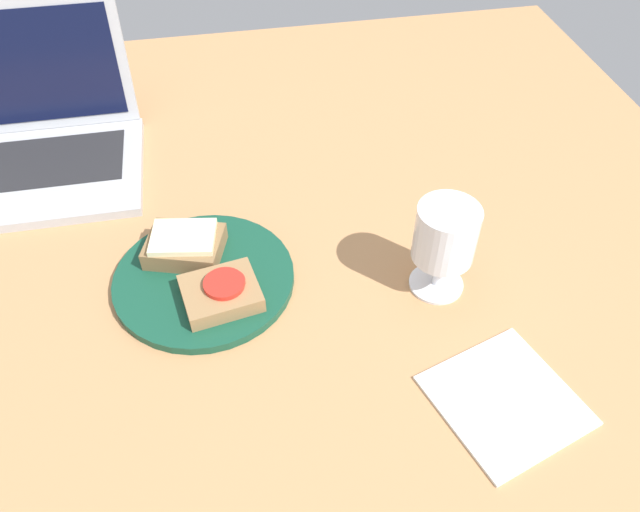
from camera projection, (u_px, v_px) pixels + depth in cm
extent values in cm
cube|color=#B27F51|center=(264.00, 285.00, 82.03)|extent=(140.00, 140.00, 3.00)
cylinder|color=#144733|center=(204.00, 278.00, 80.03)|extent=(23.11, 23.11, 1.21)
cube|color=#937047|center=(221.00, 293.00, 76.05)|extent=(10.31, 9.16, 2.14)
cylinder|color=red|center=(224.00, 284.00, 75.28)|extent=(5.03, 5.03, 0.66)
cylinder|color=red|center=(230.00, 282.00, 75.54)|extent=(3.72, 3.72, 0.57)
cube|color=brown|center=(185.00, 246.00, 81.47)|extent=(11.39, 10.00, 2.56)
cube|color=#F4EAB7|center=(183.00, 237.00, 80.27)|extent=(9.09, 7.61, 0.80)
cylinder|color=white|center=(436.00, 284.00, 79.96)|extent=(6.93, 6.93, 0.40)
cylinder|color=white|center=(439.00, 269.00, 78.03)|extent=(1.15, 1.15, 5.02)
cylinder|color=white|center=(446.00, 234.00, 73.64)|extent=(7.58, 7.58, 7.28)
cylinder|color=white|center=(444.00, 242.00, 74.68)|extent=(6.97, 6.97, 4.35)
cube|color=#ADAFB5|center=(38.00, 175.00, 94.77)|extent=(31.28, 23.40, 1.44)
cube|color=#232326|center=(38.00, 163.00, 95.65)|extent=(25.65, 12.87, 0.16)
cube|color=#ADAFB5|center=(26.00, 66.00, 96.28)|extent=(30.65, 4.38, 20.42)
cube|color=black|center=(25.00, 68.00, 95.94)|extent=(27.52, 3.17, 17.07)
cube|color=white|center=(505.00, 400.00, 68.01)|extent=(18.09, 18.13, 0.40)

